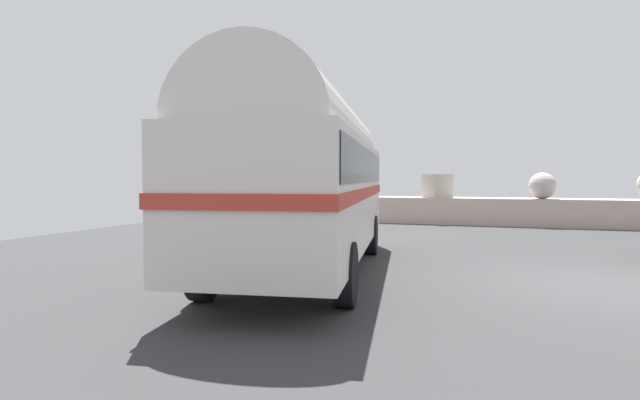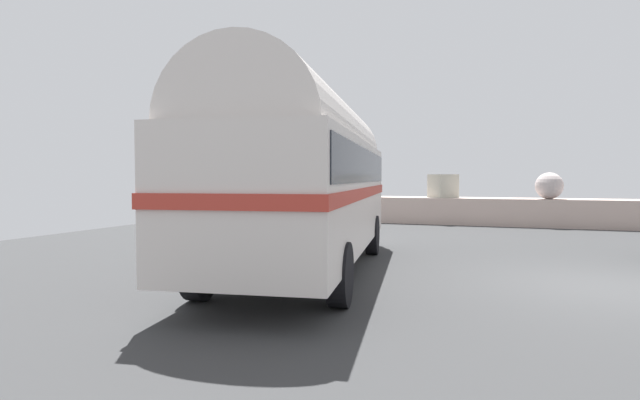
# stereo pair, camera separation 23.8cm
# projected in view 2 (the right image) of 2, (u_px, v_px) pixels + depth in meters

# --- Properties ---
(ground) EXTENTS (32.00, 26.00, 0.02)m
(ground) POSITION_uv_depth(u_px,v_px,m) (610.00, 288.00, 8.67)
(ground) COLOR #353536
(breakwater) EXTENTS (31.36, 1.94, 2.23)m
(breakwater) POSITION_uv_depth(u_px,v_px,m) (550.00, 210.00, 19.71)
(breakwater) COLOR #C1A99D
(breakwater) RESTS_ON ground
(vintage_coach) EXTENTS (3.74, 8.86, 3.70)m
(vintage_coach) POSITION_uv_depth(u_px,v_px,m) (306.00, 171.00, 10.06)
(vintage_coach) COLOR black
(vintage_coach) RESTS_ON ground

